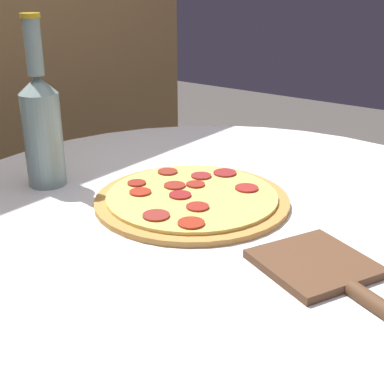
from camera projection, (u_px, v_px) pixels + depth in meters
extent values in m
cylinder|color=white|center=(219.00, 378.00, 1.05)|extent=(0.10, 0.10, 0.69)
cylinder|color=white|center=(223.00, 213.00, 0.92)|extent=(1.05, 1.05, 0.02)
cylinder|color=#B77F3D|center=(192.00, 200.00, 0.92)|extent=(0.34, 0.34, 0.01)
cylinder|color=#EACC60|center=(192.00, 196.00, 0.92)|extent=(0.29, 0.29, 0.01)
cylinder|color=maroon|center=(175.00, 185.00, 0.95)|extent=(0.04, 0.04, 0.00)
cylinder|color=maroon|center=(191.00, 223.00, 0.81)|extent=(0.04, 0.04, 0.00)
cylinder|color=maroon|center=(180.00, 195.00, 0.91)|extent=(0.04, 0.04, 0.00)
cylinder|color=maroon|center=(196.00, 184.00, 0.96)|extent=(0.03, 0.03, 0.00)
cylinder|color=maroon|center=(168.00, 172.00, 1.02)|extent=(0.04, 0.04, 0.00)
cylinder|color=maroon|center=(247.00, 188.00, 0.94)|extent=(0.04, 0.04, 0.00)
cylinder|color=maroon|center=(140.00, 192.00, 0.92)|extent=(0.04, 0.04, 0.00)
cylinder|color=maroon|center=(137.00, 183.00, 0.96)|extent=(0.03, 0.03, 0.00)
cylinder|color=maroon|center=(201.00, 176.00, 1.00)|extent=(0.04, 0.04, 0.00)
cylinder|color=maroon|center=(156.00, 215.00, 0.83)|extent=(0.04, 0.04, 0.00)
cylinder|color=maroon|center=(198.00, 207.00, 0.86)|extent=(0.04, 0.04, 0.00)
cylinder|color=maroon|center=(225.00, 173.00, 1.01)|extent=(0.04, 0.04, 0.00)
cylinder|color=gray|center=(44.00, 140.00, 0.98)|extent=(0.07, 0.07, 0.17)
cone|color=gray|center=(37.00, 84.00, 0.94)|extent=(0.07, 0.07, 0.03)
cylinder|color=gray|center=(33.00, 47.00, 0.91)|extent=(0.03, 0.03, 0.10)
cylinder|color=gold|center=(30.00, 15.00, 0.89)|extent=(0.03, 0.03, 0.01)
cube|color=brown|center=(314.00, 263.00, 0.72)|extent=(0.18, 0.18, 0.01)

